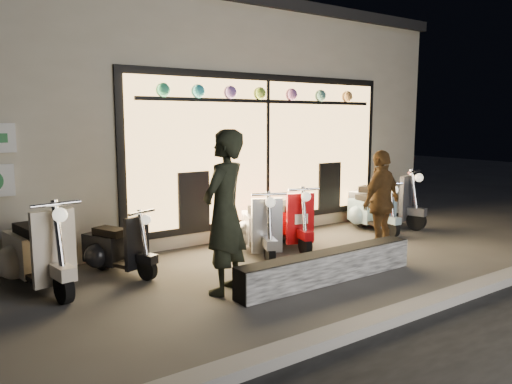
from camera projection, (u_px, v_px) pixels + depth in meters
ground at (302, 268)px, 7.07m from camera, size 40.00×40.00×0.00m
kerb at (421, 307)px, 5.44m from camera, size 40.00×0.25×0.12m
shop_building at (155, 119)px, 10.81m from camera, size 10.20×6.23×4.20m
graffiti_barrier at (328, 267)px, 6.45m from camera, size 2.76×0.28×0.40m
scooter_silver at (260, 228)px, 7.81m from camera, size 0.83×1.38×1.01m
scooter_red at (287, 221)px, 8.33m from camera, size 0.71×1.41×1.00m
scooter_black at (113, 247)px, 6.83m from camera, size 0.70×1.20×0.87m
scooter_cream at (36, 252)px, 6.23m from camera, size 0.64×1.57×1.12m
scooter_blue at (370, 210)px, 9.48m from camera, size 0.56×1.30×0.92m
scooter_grey at (377, 203)px, 9.88m from camera, size 0.79×1.52×1.09m
man at (225, 212)px, 5.96m from camera, size 0.86×0.77×1.98m
woman at (381, 202)px, 7.73m from camera, size 1.01×0.58×1.63m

